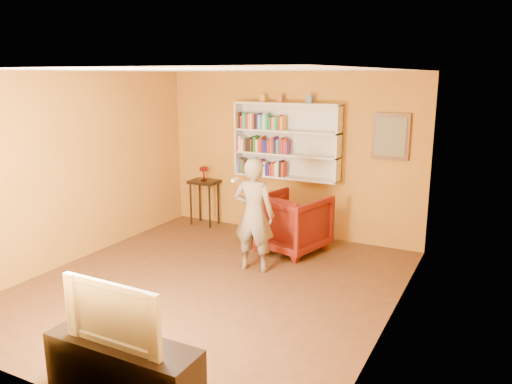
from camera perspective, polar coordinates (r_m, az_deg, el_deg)
room_shell at (r=6.23m, az=-5.34°, el=-1.99°), size 5.30×5.80×2.88m
bookshelf at (r=8.22m, az=3.66°, el=5.86°), size 1.80×0.29×1.23m
books_row_lower at (r=8.37m, az=0.67°, el=2.80°), size 0.87×0.19×0.27m
books_row_middle at (r=8.30m, az=0.81°, el=5.38°), size 0.93×0.19×0.27m
books_row_upper at (r=8.28m, az=0.46°, el=8.02°), size 0.84×0.18×0.27m
ornament_left at (r=8.28m, az=0.84°, el=10.65°), size 0.08×0.08×0.11m
ornament_centre at (r=8.15m, az=2.80°, el=10.59°), size 0.08×0.08×0.11m
ornament_right at (r=7.95m, az=6.15°, el=10.51°), size 0.09×0.09×0.13m
framed_painting at (r=7.74m, az=15.16°, el=6.14°), size 0.55×0.05×0.70m
console_table at (r=8.97m, az=-5.94°, el=0.46°), size 0.50×0.38×0.81m
ruby_lustre at (r=8.90m, az=-5.99°, el=2.50°), size 0.16×0.16×0.26m
armchair at (r=7.66m, az=4.09°, el=-3.50°), size 1.16×1.18×0.89m
person at (r=6.79m, az=-0.24°, el=-2.62°), size 0.62×0.45×1.58m
game_remote at (r=6.54m, az=-2.38°, el=1.40°), size 0.04×0.15×0.04m
tv_cabinet at (r=4.57m, az=-14.89°, el=-18.88°), size 1.39×0.42×0.50m
television at (r=4.32m, az=-15.31°, el=-12.93°), size 0.97×0.13×0.56m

